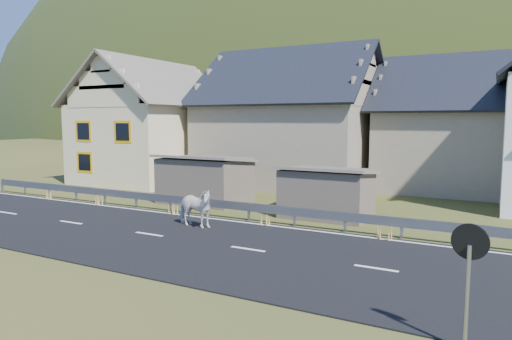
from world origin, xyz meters
The scene contains 13 objects.
ground centered at (0.00, 0.00, 0.00)m, with size 160.00×160.00×0.00m, color #313E16.
road centered at (0.00, 0.00, 0.02)m, with size 60.00×7.00×0.04m, color black.
lane_markings centered at (0.00, 0.00, 0.04)m, with size 60.00×6.60×0.01m, color silver.
guardrail centered at (0.00, 3.68, 0.56)m, with size 28.10×0.09×0.75m.
shed_left centered at (-2.00, 6.50, 1.10)m, with size 4.30×3.30×2.40m, color #65584E.
shed_right centered at (4.50, 6.00, 1.00)m, with size 3.80×2.90×2.20m, color #65584E.
house_cream centered at (-10.00, 12.00, 4.36)m, with size 7.80×9.80×8.30m.
house_stone_a centered at (-1.00, 15.00, 4.63)m, with size 10.80×9.80×8.90m.
house_stone_b centered at (9.00, 17.00, 4.24)m, with size 9.80×8.80×8.10m.
mountain centered at (5.00, 180.00, -20.00)m, with size 440.00×280.00×260.00m, color #1F3112.
conifer_patch centered at (-55.00, 110.00, 6.00)m, with size 76.00×50.00×28.00m, color black.
horse centered at (0.75, 1.68, 0.79)m, with size 1.77×0.81×1.50m, color white.
traffic_mirror centered at (10.42, -3.69, 1.68)m, with size 0.63×0.23×2.30m.
Camera 1 is at (10.75, -12.20, 4.06)m, focal length 32.00 mm.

